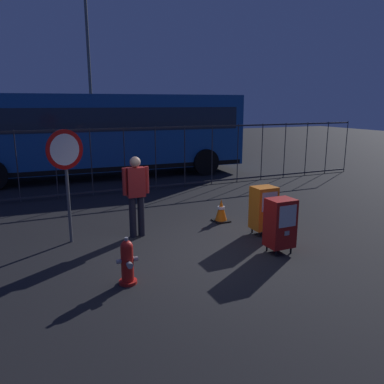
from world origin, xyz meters
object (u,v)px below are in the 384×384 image
at_px(fire_hydrant, 127,262).
at_px(street_light_far_left, 89,58).
at_px(stop_sign, 66,163).
at_px(pedestrian, 136,192).
at_px(newspaper_box_secondary, 264,208).
at_px(traffic_cone, 221,211).
at_px(newspaper_box_primary, 280,223).
at_px(bus_near, 101,131).

relative_size(fire_hydrant, street_light_far_left, 0.09).
xyz_separation_m(stop_sign, pedestrian, (1.30, -0.21, -0.65)).
xyz_separation_m(fire_hydrant, newspaper_box_secondary, (3.21, 1.08, 0.22)).
relative_size(stop_sign, traffic_cone, 4.21).
height_order(newspaper_box_primary, stop_sign, stop_sign).
xyz_separation_m(newspaper_box_secondary, street_light_far_left, (-1.26, 12.44, 4.12)).
height_order(fire_hydrant, pedestrian, pedestrian).
xyz_separation_m(newspaper_box_secondary, stop_sign, (-3.77, 1.15, 1.03)).
bearing_deg(newspaper_box_primary, newspaper_box_secondary, 72.36).
bearing_deg(pedestrian, stop_sign, 170.66).
xyz_separation_m(pedestrian, traffic_cone, (2.08, 0.20, -0.69)).
xyz_separation_m(stop_sign, traffic_cone, (3.38, -0.02, -1.34)).
bearing_deg(fire_hydrant, newspaper_box_primary, 1.83).
bearing_deg(bus_near, traffic_cone, -76.32).
height_order(stop_sign, bus_near, bus_near).
bearing_deg(bus_near, street_light_far_left, 86.84).
height_order(bus_near, street_light_far_left, street_light_far_left).
bearing_deg(street_light_far_left, newspaper_box_secondary, -84.22).
distance_m(newspaper_box_primary, street_light_far_left, 14.08).
distance_m(fire_hydrant, traffic_cone, 3.59).
bearing_deg(traffic_cone, stop_sign, 179.74).
distance_m(bus_near, street_light_far_left, 5.36).
bearing_deg(stop_sign, bus_near, 73.36).
height_order(newspaper_box_secondary, pedestrian, pedestrian).
relative_size(newspaper_box_secondary, traffic_cone, 1.92).
xyz_separation_m(newspaper_box_secondary, traffic_cone, (-0.39, 1.14, -0.31)).
xyz_separation_m(newspaper_box_primary, stop_sign, (-3.45, 2.14, 1.03)).
bearing_deg(traffic_cone, bus_near, 100.95).
relative_size(stop_sign, bus_near, 0.21).
height_order(fire_hydrant, bus_near, bus_near).
height_order(fire_hydrant, traffic_cone, fire_hydrant).
xyz_separation_m(newspaper_box_secondary, pedestrian, (-2.47, 0.94, 0.38)).
relative_size(stop_sign, pedestrian, 1.34).
height_order(newspaper_box_primary, traffic_cone, newspaper_box_primary).
height_order(pedestrian, street_light_far_left, street_light_far_left).
xyz_separation_m(fire_hydrant, traffic_cone, (2.82, 2.22, -0.09)).
xyz_separation_m(fire_hydrant, newspaper_box_primary, (2.90, 0.09, 0.22)).
bearing_deg(fire_hydrant, newspaper_box_secondary, 18.59).
relative_size(pedestrian, bus_near, 0.16).
bearing_deg(bus_near, fire_hydrant, -96.60).
relative_size(newspaper_box_primary, newspaper_box_secondary, 1.00).
xyz_separation_m(newspaper_box_primary, traffic_cone, (-0.07, 2.13, -0.31)).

